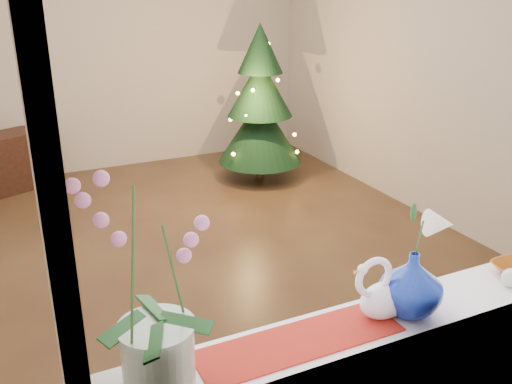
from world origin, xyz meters
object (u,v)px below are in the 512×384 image
Objects in this scene: swan at (386,287)px; orchid_pot at (153,284)px; blue_vase at (412,279)px; paperweight at (511,278)px; side_table at (17,160)px; xmas_tree at (260,103)px.

orchid_pot is at bearing 156.78° from swan.
orchid_pot is at bearing 179.14° from blue_vase.
paperweight is at bearing -3.47° from blue_vase.
blue_vase is at bearing -100.08° from side_table.
xmas_tree is at bearing 60.13° from orchid_pot.
swan is 0.16× the size of xmas_tree.
blue_vase reaches higher than swan.
blue_vase is at bearing 176.53° from paperweight.
orchid_pot is 2.52× the size of swan.
xmas_tree is at bearing 46.27° from swan.
side_table is (-0.13, 4.62, -0.96)m from orchid_pot.
blue_vase is (0.09, -0.02, 0.02)m from swan.
orchid_pot reaches higher than side_table.
paperweight is at bearing -94.85° from side_table.
blue_vase reaches higher than side_table.
paperweight is 4.94m from side_table.
xmas_tree reaches higher than orchid_pot.
orchid_pot is at bearing -110.98° from side_table.
orchid_pot is 4.43m from xmas_tree.
paperweight is (0.46, -0.03, -0.10)m from blue_vase.
side_table is (-1.03, 4.63, -0.77)m from blue_vase.
orchid_pot is 0.87× the size of side_table.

